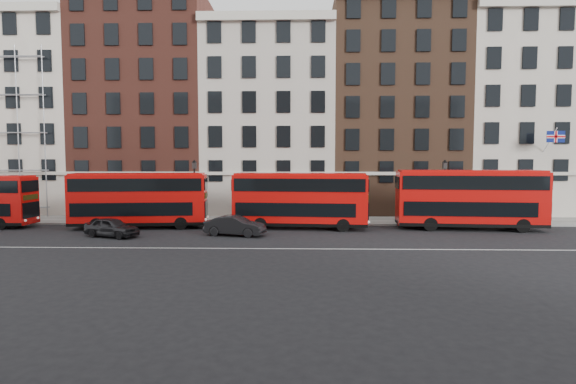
{
  "coord_description": "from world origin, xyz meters",
  "views": [
    {
      "loc": [
        3.17,
        -29.16,
        5.39
      ],
      "look_at": [
        2.23,
        5.0,
        3.0
      ],
      "focal_mm": 28.0,
      "sensor_mm": 36.0,
      "label": 1
    }
  ],
  "objects_px": {
    "bus_b": "(139,199)",
    "car_rear": "(112,227)",
    "bus_c": "(300,199)",
    "traffic_light": "(548,196)",
    "car_front": "(235,226)",
    "bus_d": "(469,198)"
  },
  "relations": [
    {
      "from": "bus_d",
      "to": "car_front",
      "type": "relative_size",
      "value": 2.59
    },
    {
      "from": "bus_b",
      "to": "bus_c",
      "type": "relative_size",
      "value": 1.0
    },
    {
      "from": "bus_c",
      "to": "car_rear",
      "type": "bearing_deg",
      "value": -157.53
    },
    {
      "from": "bus_b",
      "to": "car_front",
      "type": "bearing_deg",
      "value": -29.25
    },
    {
      "from": "bus_b",
      "to": "bus_c",
      "type": "xyz_separation_m",
      "value": [
        12.81,
        0.01,
        0.0
      ]
    },
    {
      "from": "bus_b",
      "to": "traffic_light",
      "type": "relative_size",
      "value": 3.27
    },
    {
      "from": "car_rear",
      "to": "traffic_light",
      "type": "distance_m",
      "value": 34.66
    },
    {
      "from": "bus_d",
      "to": "bus_b",
      "type": "bearing_deg",
      "value": -175.18
    },
    {
      "from": "bus_b",
      "to": "car_rear",
      "type": "height_order",
      "value": "bus_b"
    },
    {
      "from": "bus_d",
      "to": "traffic_light",
      "type": "relative_size",
      "value": 3.45
    },
    {
      "from": "bus_c",
      "to": "traffic_light",
      "type": "bearing_deg",
      "value": 12.05
    },
    {
      "from": "bus_c",
      "to": "car_rear",
      "type": "xyz_separation_m",
      "value": [
        -13.29,
        -4.15,
        -1.68
      ]
    },
    {
      "from": "bus_b",
      "to": "car_rear",
      "type": "bearing_deg",
      "value": -103.5
    },
    {
      "from": "bus_c",
      "to": "car_front",
      "type": "relative_size",
      "value": 2.45
    },
    {
      "from": "car_front",
      "to": "bus_b",
      "type": "bearing_deg",
      "value": 81.07
    },
    {
      "from": "traffic_light",
      "to": "bus_c",
      "type": "bearing_deg",
      "value": -173.09
    },
    {
      "from": "car_rear",
      "to": "traffic_light",
      "type": "relative_size",
      "value": 1.23
    },
    {
      "from": "bus_b",
      "to": "traffic_light",
      "type": "distance_m",
      "value": 33.58
    },
    {
      "from": "car_rear",
      "to": "car_front",
      "type": "height_order",
      "value": "car_front"
    },
    {
      "from": "bus_c",
      "to": "car_front",
      "type": "xyz_separation_m",
      "value": [
        -4.65,
        -3.38,
        -1.65
      ]
    },
    {
      "from": "bus_b",
      "to": "car_front",
      "type": "distance_m",
      "value": 8.98
    },
    {
      "from": "bus_c",
      "to": "traffic_light",
      "type": "relative_size",
      "value": 3.27
    }
  ]
}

